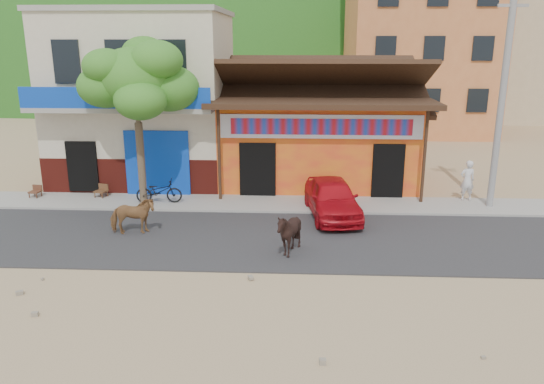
{
  "coord_description": "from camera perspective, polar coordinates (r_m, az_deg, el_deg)",
  "views": [
    {
      "loc": [
        1.13,
        -12.91,
        5.99
      ],
      "look_at": [
        0.35,
        3.0,
        1.4
      ],
      "focal_mm": 35.0,
      "sensor_mm": 36.0,
      "label": 1
    }
  ],
  "objects": [
    {
      "name": "ground",
      "position": [
        14.28,
        -2.02,
        -8.74
      ],
      "size": [
        120.0,
        120.0,
        0.0
      ],
      "primitive_type": "plane",
      "color": "#9E825B",
      "rests_on": "ground"
    },
    {
      "name": "road",
      "position": [
        16.57,
        -1.3,
        -5.05
      ],
      "size": [
        60.0,
        5.0,
        0.04
      ],
      "primitive_type": "cube",
      "color": "#28282B",
      "rests_on": "ground"
    },
    {
      "name": "sidewalk",
      "position": [
        19.85,
        -0.59,
        -1.31
      ],
      "size": [
        60.0,
        2.0,
        0.12
      ],
      "primitive_type": "cube",
      "color": "gray",
      "rests_on": "ground"
    },
    {
      "name": "dance_club",
      "position": [
        23.31,
        4.92,
        5.66
      ],
      "size": [
        8.0,
        6.0,
        3.6
      ],
      "primitive_type": "cube",
      "color": "orange",
      "rests_on": "ground"
    },
    {
      "name": "cafe_building",
      "position": [
        23.98,
        -13.45,
        9.68
      ],
      "size": [
        7.0,
        6.0,
        7.0
      ],
      "primitive_type": "cube",
      "color": "beige",
      "rests_on": "ground"
    },
    {
      "name": "apartment_front",
      "position": [
        37.74,
        15.42,
        15.54
      ],
      "size": [
        9.0,
        9.0,
        12.0
      ],
      "primitive_type": "cube",
      "color": "#CC723F",
      "rests_on": "ground"
    },
    {
      "name": "apartment_rear",
      "position": [
        46.12,
        24.99,
        13.4
      ],
      "size": [
        8.0,
        8.0,
        10.0
      ],
      "primitive_type": "cube",
      "color": "tan",
      "rests_on": "ground"
    },
    {
      "name": "tree",
      "position": [
        19.78,
        -14.18,
        7.24
      ],
      "size": [
        3.0,
        3.0,
        6.0
      ],
      "primitive_type": null,
      "color": "#2D721E",
      "rests_on": "sidewalk"
    },
    {
      "name": "utility_pole",
      "position": [
        20.28,
        23.54,
        9.47
      ],
      "size": [
        0.24,
        0.24,
        8.0
      ],
      "primitive_type": "cylinder",
      "color": "gray",
      "rests_on": "sidewalk"
    },
    {
      "name": "cow_tan",
      "position": [
        17.29,
        -14.78,
        -2.51
      ],
      "size": [
        1.52,
        0.91,
        1.2
      ],
      "primitive_type": "imported",
      "rotation": [
        0.0,
        0.0,
        1.77
      ],
      "color": "olive",
      "rests_on": "road"
    },
    {
      "name": "cow_dark",
      "position": [
        15.12,
        1.83,
        -4.44
      ],
      "size": [
        1.54,
        1.49,
        1.31
      ],
      "primitive_type": "imported",
      "rotation": [
        0.0,
        0.0,
        -1.1
      ],
      "color": "black",
      "rests_on": "road"
    },
    {
      "name": "red_car",
      "position": [
        18.51,
        6.49,
        -0.61
      ],
      "size": [
        2.1,
        4.12,
        1.34
      ],
      "primitive_type": "imported",
      "rotation": [
        0.0,
        0.0,
        0.14
      ],
      "color": "red",
      "rests_on": "road"
    },
    {
      "name": "scooter",
      "position": [
        20.14,
        -12.06,
        0.08
      ],
      "size": [
        1.74,
        0.74,
        0.89
      ],
      "primitive_type": "imported",
      "rotation": [
        0.0,
        0.0,
        1.66
      ],
      "color": "black",
      "rests_on": "sidewalk"
    },
    {
      "name": "pedestrian",
      "position": [
        21.25,
        20.26,
        1.18
      ],
      "size": [
        0.6,
        0.43,
        1.54
      ],
      "primitive_type": "imported",
      "rotation": [
        0.0,
        0.0,
        3.26
      ],
      "color": "silver",
      "rests_on": "sidewalk"
    },
    {
      "name": "cafe_chair_left",
      "position": [
        21.47,
        -17.98,
        0.66
      ],
      "size": [
        0.53,
        0.53,
        0.91
      ],
      "primitive_type": null,
      "rotation": [
        0.0,
        0.0,
        -0.3
      ],
      "color": "#502B1A",
      "rests_on": "sidewalk"
    },
    {
      "name": "cafe_chair_right",
      "position": [
        22.39,
        -24.19,
        0.54
      ],
      "size": [
        0.45,
        0.45,
        0.84
      ],
      "primitive_type": null,
      "rotation": [
        0.0,
        0.0,
        -0.16
      ],
      "color": "#4F261A",
      "rests_on": "sidewalk"
    }
  ]
}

